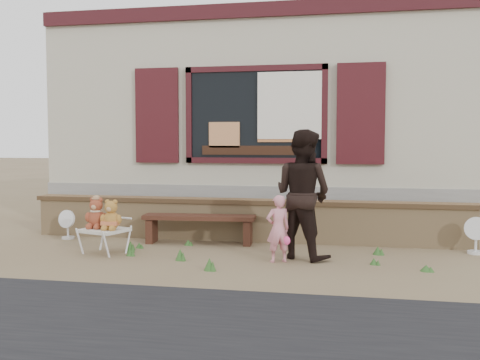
% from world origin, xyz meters
% --- Properties ---
extents(ground, '(80.00, 80.00, 0.00)m').
position_xyz_m(ground, '(0.00, 0.00, 0.00)').
color(ground, brown).
rests_on(ground, ground).
extents(shopfront, '(8.04, 5.13, 4.00)m').
position_xyz_m(shopfront, '(0.00, 4.49, 2.00)').
color(shopfront, '#A8A187').
rests_on(shopfront, ground).
extents(brick_wall, '(7.10, 0.36, 0.67)m').
position_xyz_m(brick_wall, '(0.00, 1.00, 0.34)').
color(brick_wall, tan).
rests_on(brick_wall, ground).
extents(bench, '(1.76, 0.49, 0.45)m').
position_xyz_m(bench, '(-0.64, 0.59, 0.33)').
color(bench, '#361C13').
rests_on(bench, ground).
extents(folding_chair, '(0.71, 0.67, 0.36)m').
position_xyz_m(folding_chair, '(-1.76, -0.42, 0.32)').
color(folding_chair, beige).
rests_on(folding_chair, ground).
extents(teddy_bear_left, '(0.40, 0.37, 0.45)m').
position_xyz_m(teddy_bear_left, '(-1.89, -0.38, 0.58)').
color(teddy_bear_left, brown).
rests_on(teddy_bear_left, folding_chair).
extents(teddy_bear_right, '(0.38, 0.36, 0.43)m').
position_xyz_m(teddy_bear_right, '(-1.62, -0.46, 0.57)').
color(teddy_bear_right, olive).
rests_on(teddy_bear_right, folding_chair).
extents(child, '(0.38, 0.33, 0.89)m').
position_xyz_m(child, '(0.73, -0.49, 0.44)').
color(child, pink).
rests_on(child, ground).
extents(adult, '(1.06, 0.99, 1.75)m').
position_xyz_m(adult, '(1.02, -0.17, 0.87)').
color(adult, black).
rests_on(adult, ground).
extents(fan_left, '(0.30, 0.20, 0.48)m').
position_xyz_m(fan_left, '(-2.86, 0.58, 0.24)').
color(fan_left, silver).
rests_on(fan_left, ground).
extents(fan_right, '(0.34, 0.22, 0.53)m').
position_xyz_m(fan_right, '(3.40, 0.60, 0.27)').
color(fan_right, silver).
rests_on(fan_right, ground).
extents(grass_tufts, '(4.20, 1.70, 0.16)m').
position_xyz_m(grass_tufts, '(0.03, -0.38, 0.06)').
color(grass_tufts, '#305B24').
rests_on(grass_tufts, ground).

